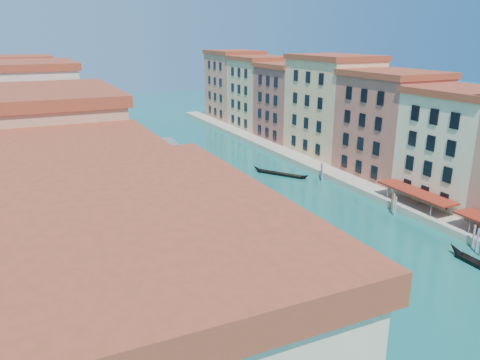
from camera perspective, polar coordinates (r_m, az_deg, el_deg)
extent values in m
cube|color=brown|center=(17.28, -16.49, -4.76)|extent=(12.80, 16.40, 1.00)
cube|color=tan|center=(35.48, -19.29, -11.08)|extent=(12.00, 15.00, 17.00)
cube|color=brown|center=(32.36, -20.85, 3.15)|extent=(12.80, 15.40, 1.00)
cube|color=tan|center=(49.90, -21.56, -1.79)|extent=(12.00, 17.00, 19.00)
cube|color=brown|center=(47.80, -22.89, 9.62)|extent=(12.80, 17.40, 1.00)
cube|color=tan|center=(65.12, -22.52, 1.24)|extent=(12.00, 14.00, 16.50)
cube|color=brown|center=(63.47, -23.44, 8.85)|extent=(12.80, 14.40, 1.00)
cube|color=#C3B49D|center=(80.35, -23.39, 5.27)|extent=(12.00, 18.00, 20.00)
cube|color=brown|center=(79.10, -24.31, 12.71)|extent=(12.80, 18.40, 1.00)
cube|color=tan|center=(97.31, -23.80, 6.35)|extent=(12.00, 16.00, 17.50)
cube|color=brown|center=(96.22, -24.47, 11.75)|extent=(12.80, 16.40, 1.00)
cube|color=tan|center=(112.55, -24.16, 7.86)|extent=(12.00, 15.00, 18.50)
cube|color=brown|center=(111.63, -24.79, 12.79)|extent=(12.80, 15.40, 1.00)
cube|color=tan|center=(128.39, -24.44, 8.93)|extent=(12.00, 17.00, 19.00)
cube|color=brown|center=(127.58, -25.00, 13.36)|extent=(12.80, 17.40, 1.00)
cube|color=beige|center=(76.53, 25.20, 3.15)|extent=(12.00, 14.00, 16.50)
cube|color=brown|center=(75.13, 26.05, 9.63)|extent=(12.80, 14.40, 1.00)
cube|color=#AB5544|center=(86.41, 17.70, 5.95)|extent=(12.00, 16.00, 18.00)
cube|color=brown|center=(85.19, 18.29, 12.22)|extent=(12.80, 16.40, 1.00)
cube|color=tan|center=(99.15, 11.09, 8.40)|extent=(12.00, 18.00, 20.00)
cube|color=brown|center=(98.14, 11.46, 14.46)|extent=(12.80, 18.40, 1.00)
cube|color=#934A41|center=(112.90, 6.09, 9.03)|extent=(12.00, 15.00, 17.50)
cube|color=brown|center=(111.97, 6.25, 13.72)|extent=(12.80, 15.40, 1.00)
cube|color=tan|center=(126.22, 2.41, 10.21)|extent=(12.00, 16.00, 18.50)
cube|color=brown|center=(125.39, 2.47, 14.63)|extent=(12.80, 16.40, 1.00)
cube|color=#B57156|center=(140.89, -0.75, 11.16)|extent=(12.00, 17.00, 19.50)
cube|color=brown|center=(140.17, -0.77, 15.33)|extent=(12.80, 17.40, 1.00)
cube|color=#A89F87|center=(91.79, 8.90, 1.74)|extent=(4.00, 140.00, 1.00)
cylinder|color=slate|center=(65.36, 26.12, -5.44)|extent=(0.12, 0.12, 3.00)
cube|color=maroon|center=(72.19, 20.67, -1.42)|extent=(3.20, 12.60, 0.25)
cylinder|color=slate|center=(69.02, 22.18, -3.76)|extent=(0.12, 0.12, 3.00)
cylinder|color=slate|center=(74.52, 17.52, -1.75)|extent=(0.12, 0.12, 3.00)
cylinder|color=#55331D|center=(62.73, 26.94, -6.68)|extent=(0.24, 0.24, 3.20)
cylinder|color=#55331D|center=(63.72, 26.57, -6.27)|extent=(0.24, 0.24, 3.20)
cylinder|color=#55331D|center=(70.21, 18.40, -3.17)|extent=(0.24, 0.24, 3.20)
cylinder|color=#55331D|center=(71.28, 18.21, -2.85)|extent=(0.24, 0.24, 3.20)
cylinder|color=#55331D|center=(72.35, 18.02, -2.53)|extent=(0.24, 0.24, 3.20)
cylinder|color=#55331D|center=(83.33, 9.99, 0.66)|extent=(0.24, 0.24, 3.20)
cylinder|color=#55331D|center=(84.45, 9.93, 0.88)|extent=(0.24, 0.24, 3.20)
cylinder|color=#55331D|center=(85.57, 9.88, 1.10)|extent=(0.24, 0.24, 3.20)
cube|color=silver|center=(42.85, 7.38, -17.23)|extent=(8.71, 20.40, 1.19)
cube|color=white|center=(42.13, 7.45, -15.78)|extent=(7.36, 16.41, 1.59)
cube|color=slate|center=(41.63, 7.50, -14.68)|extent=(7.76, 16.96, 0.25)
cube|color=#C4660B|center=(42.54, 7.41, -16.62)|extent=(8.76, 20.42, 0.25)
cube|color=white|center=(95.94, -8.49, 2.54)|extent=(6.49, 22.31, 1.32)
cube|color=white|center=(95.59, -8.52, 3.37)|extent=(5.63, 17.88, 1.76)
cube|color=slate|center=(95.35, -8.55, 3.98)|extent=(6.00, 18.45, 0.28)
cube|color=#C4660B|center=(95.79, -8.50, 2.89)|extent=(6.55, 22.31, 0.28)
cube|color=black|center=(60.04, 5.59, -6.97)|extent=(3.37, 7.95, 0.40)
cone|color=black|center=(62.69, 2.54, -5.48)|extent=(1.31, 1.95, 1.50)
cone|color=black|center=(57.38, 8.95, -8.03)|extent=(1.21, 1.66, 1.32)
imported|color=#31252C|center=(57.69, 8.15, -7.10)|extent=(0.65, 0.52, 1.54)
cone|color=black|center=(61.06, 24.75, -7.69)|extent=(1.03, 2.19, 1.81)
cube|color=black|center=(86.51, 4.95, 0.73)|extent=(6.00, 7.98, 0.45)
cone|color=black|center=(88.52, 2.05, 1.42)|extent=(1.87, 2.15, 1.67)
cone|color=black|center=(84.54, 8.00, 0.43)|extent=(1.68, 1.87, 1.47)
cube|color=silver|center=(58.08, 9.74, -7.76)|extent=(2.72, 7.59, 0.85)
cube|color=navy|center=(58.16, 9.46, -6.91)|extent=(2.08, 3.30, 0.75)
cube|color=white|center=(98.54, -6.63, 2.84)|extent=(3.95, 7.13, 0.78)
cube|color=navy|center=(98.76, -6.80, 3.28)|extent=(2.49, 3.29, 0.68)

